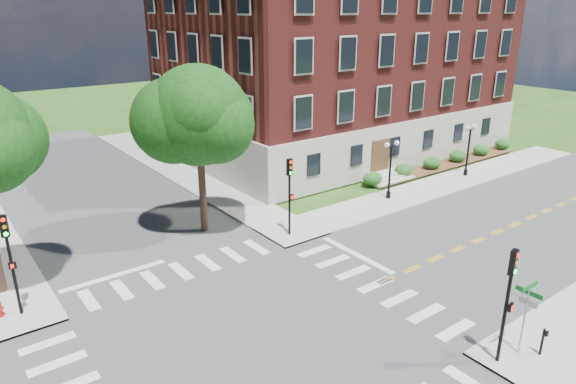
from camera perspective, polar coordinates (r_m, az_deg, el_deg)
ground at (r=22.65m, az=-3.60°, el=-15.76°), size 160.00×160.00×0.00m
road_ew at (r=22.64m, az=-3.60°, el=-15.75°), size 90.00×12.00×0.01m
road_ns at (r=22.64m, az=-3.60°, el=-15.74°), size 12.00×90.00×0.01m
sidewalk_ne at (r=42.04m, az=2.35°, el=1.60°), size 34.00×34.00×0.12m
crosswalk_east at (r=26.60m, az=9.66°, el=-10.16°), size 2.20×10.20×0.02m
stop_bar_east at (r=29.45m, az=7.62°, el=-6.94°), size 0.40×5.50×0.00m
main_building at (r=50.83m, az=5.42°, el=14.24°), size 30.60×22.40×16.50m
shrub_row at (r=47.23m, az=16.97°, el=2.71°), size 18.00×2.00×1.30m
tree_d at (r=30.40m, az=-9.97°, el=8.35°), size 5.90×5.90×10.14m
traffic_signal_se at (r=21.09m, az=23.33°, el=-10.19°), size 0.36×0.41×4.80m
traffic_signal_ne at (r=30.27m, az=0.18°, el=0.54°), size 0.35×0.40×4.80m
traffic_signal_nw at (r=25.39m, az=-28.56°, el=-5.91°), size 0.37×0.44×4.80m
twin_lamp_west at (r=37.29m, az=11.30°, el=2.81°), size 1.36×0.36×4.23m
twin_lamp_east at (r=44.30m, az=19.42°, el=4.74°), size 1.36×0.36×4.23m
street_sign_pole at (r=22.33m, az=25.00°, el=-11.32°), size 1.10×1.10×3.10m
push_button_post at (r=23.32m, az=26.47°, el=-14.55°), size 0.14×0.21×1.20m
fire_hydrant at (r=26.80m, az=-29.39°, el=-11.29°), size 0.35×0.35×0.75m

